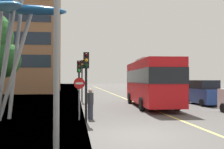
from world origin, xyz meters
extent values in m
cube|color=#54514F|center=(0.00, 0.00, -0.05)|extent=(120.00, 240.00, 0.10)
cube|color=#E0D666|center=(2.98, 0.00, 0.00)|extent=(0.16, 144.00, 0.01)
cube|color=red|center=(3.35, 10.27, 1.95)|extent=(3.05, 10.03, 3.21)
cube|color=black|center=(3.35, 10.27, 2.40)|extent=(3.09, 10.13, 1.03)
cube|color=yellow|center=(3.64, 15.15, 3.26)|extent=(1.36, 0.18, 0.36)
cube|color=#B2B2B7|center=(3.35, 10.27, 3.68)|extent=(2.05, 3.57, 0.24)
cylinder|color=black|center=(4.76, 13.26, 0.48)|extent=(0.34, 0.98, 0.96)
cylinder|color=black|center=(2.31, 13.41, 0.48)|extent=(0.34, 0.98, 0.96)
cylinder|color=black|center=(4.41, 7.48, 0.48)|extent=(0.34, 0.98, 0.96)
cylinder|color=black|center=(1.96, 7.63, 0.48)|extent=(0.34, 0.98, 0.96)
cylinder|color=#9EA0A5|center=(-5.63, 4.23, 2.88)|extent=(1.90, 0.54, 5.81)
ellipsoid|color=#2D7FD1|center=(-4.79, 4.07, 5.75)|extent=(3.91, 2.32, 0.66)
cylinder|color=#9EA0A5|center=(-5.84, 5.37, 3.62)|extent=(0.87, 0.76, 7.25)
cylinder|color=#9EA0A5|center=(-6.63, 6.14, 3.34)|extent=(0.58, 2.11, 6.73)
ellipsoid|color=#4299E0|center=(-6.46, 7.09, 6.68)|extent=(2.24, 3.75, 0.54)
ellipsoid|color=#4CA3E5|center=(-5.95, 2.72, 5.52)|extent=(3.25, 4.24, 1.00)
cylinder|color=#9EA0A5|center=(-5.96, 3.86, 3.51)|extent=(1.48, 1.02, 7.07)
cylinder|color=black|center=(-2.01, 3.35, 1.76)|extent=(0.12, 0.12, 3.52)
cube|color=black|center=(-2.01, 3.21, 3.12)|extent=(0.28, 0.24, 0.80)
sphere|color=#390706|center=(-2.01, 3.08, 3.38)|extent=(0.18, 0.18, 0.18)
sphere|color=orange|center=(-2.01, 3.08, 3.12)|extent=(0.18, 0.18, 0.18)
sphere|color=black|center=(-2.01, 3.08, 2.86)|extent=(0.18, 0.18, 0.18)
cylinder|color=black|center=(-2.30, 8.12, 1.71)|extent=(0.12, 0.12, 3.42)
cube|color=black|center=(-2.30, 7.98, 3.02)|extent=(0.28, 0.24, 0.80)
sphere|color=#390706|center=(-2.30, 7.85, 3.28)|extent=(0.18, 0.18, 0.18)
sphere|color=#3A2707|center=(-2.30, 7.85, 3.02)|extent=(0.18, 0.18, 0.18)
sphere|color=green|center=(-2.30, 7.85, 2.76)|extent=(0.18, 0.18, 0.18)
cylinder|color=black|center=(-1.92, 15.25, 1.99)|extent=(0.12, 0.12, 3.97)
cube|color=black|center=(-1.92, 15.11, 3.57)|extent=(0.28, 0.24, 0.80)
sphere|color=#390706|center=(-1.92, 14.98, 3.83)|extent=(0.18, 0.18, 0.18)
sphere|color=orange|center=(-1.92, 14.98, 3.57)|extent=(0.18, 0.18, 0.18)
sphere|color=black|center=(-1.92, 14.98, 3.31)|extent=(0.18, 0.18, 0.18)
cylinder|color=black|center=(7.01, 6.10, 0.30)|extent=(0.20, 0.60, 0.60)
cube|color=navy|center=(8.32, 11.36, 0.76)|extent=(1.77, 4.52, 1.16)
cube|color=black|center=(8.32, 11.36, 1.71)|extent=(1.63, 2.48, 0.75)
cylinder|color=black|center=(9.21, 12.76, 0.30)|extent=(0.20, 0.60, 0.60)
cylinder|color=black|center=(7.44, 12.76, 0.30)|extent=(0.20, 0.60, 0.60)
cylinder|color=black|center=(9.21, 9.96, 0.30)|extent=(0.20, 0.60, 0.60)
cylinder|color=black|center=(7.44, 9.96, 0.30)|extent=(0.20, 0.60, 0.60)
cube|color=black|center=(8.27, 17.68, 0.75)|extent=(1.86, 4.38, 1.13)
cube|color=black|center=(8.27, 17.68, 1.71)|extent=(1.71, 2.41, 0.80)
cylinder|color=black|center=(9.20, 19.04, 0.30)|extent=(0.20, 0.60, 0.60)
cylinder|color=black|center=(7.34, 19.04, 0.30)|extent=(0.20, 0.60, 0.60)
cylinder|color=black|center=(9.20, 16.33, 0.30)|extent=(0.20, 0.60, 0.60)
cylinder|color=black|center=(7.34, 16.33, 0.30)|extent=(0.20, 0.60, 0.60)
cylinder|color=gray|center=(-3.10, -2.14, 4.27)|extent=(0.18, 0.18, 8.54)
sphere|color=#2D6B2D|center=(-8.25, 11.61, 3.73)|extent=(2.93, 2.93, 2.93)
sphere|color=#2D6B2D|center=(-7.90, 10.41, 3.62)|extent=(2.73, 2.73, 2.73)
cylinder|color=#2D3342|center=(-1.73, 4.38, 0.41)|extent=(0.29, 0.29, 0.82)
cylinder|color=#333338|center=(-1.73, 4.38, 1.13)|extent=(0.34, 0.34, 0.62)
sphere|color=beige|center=(-1.73, 4.38, 1.55)|extent=(0.22, 0.22, 0.22)
cylinder|color=gray|center=(-2.33, 4.24, 1.13)|extent=(0.08, 0.08, 2.26)
cylinder|color=red|center=(-2.33, 4.21, 1.96)|extent=(0.60, 0.03, 0.60)
cube|color=white|center=(-2.33, 4.18, 1.96)|extent=(0.40, 0.04, 0.11)
camera|label=1|loc=(-2.54, -10.24, 2.18)|focal=43.07mm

